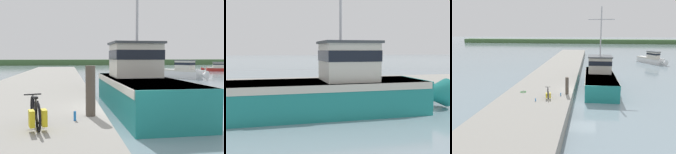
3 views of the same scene
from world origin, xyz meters
The scene contains 3 objects.
ground_plane centered at (0.00, 0.00, 0.00)m, with size 320.00×320.00×0.00m, color gray.
dock_pier centered at (-3.93, 0.00, 0.49)m, with size 6.06×80.00×0.98m, color gray.
fishing_boat_main centered at (1.67, 5.15, 1.24)m, with size 3.30×11.84×8.89m.
Camera 2 is at (14.81, 2.12, 3.09)m, focal length 45.00 mm.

